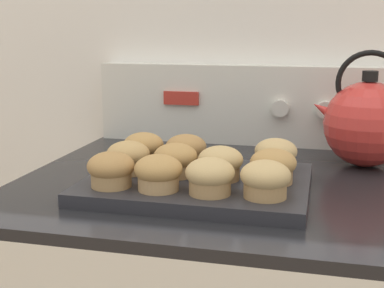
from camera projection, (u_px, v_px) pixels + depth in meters
wall_back at (258, 8)px, 1.25m from camera, size 8.00×0.05×2.40m
control_panel at (253, 105)px, 1.24m from camera, size 0.73×0.07×0.18m
muffin_pan at (198, 184)px, 0.90m from camera, size 0.37×0.29×0.02m
muffin_r0_c0 at (111, 170)px, 0.84m from camera, size 0.07×0.07×0.06m
muffin_r0_c1 at (158, 173)px, 0.82m from camera, size 0.07×0.07×0.06m
muffin_r0_c2 at (213, 177)px, 0.80m from camera, size 0.07×0.07×0.06m
muffin_r0_c3 at (265, 179)px, 0.79m from camera, size 0.07×0.07×0.06m
muffin_r1_c0 at (128, 157)px, 0.92m from camera, size 0.07×0.07×0.06m
muffin_r1_c1 at (175, 160)px, 0.90m from camera, size 0.07×0.07×0.06m
muffin_r1_c2 at (222, 163)px, 0.88m from camera, size 0.07×0.07×0.06m
muffin_r1_c3 at (273, 166)px, 0.86m from camera, size 0.07×0.07×0.06m
muffin_r2_c0 at (144, 148)px, 1.00m from camera, size 0.07×0.07×0.06m
muffin_r2_c1 at (186, 150)px, 0.98m from camera, size 0.07×0.07×0.06m
muffin_r2_c3 at (276, 154)px, 0.94m from camera, size 0.07×0.07×0.06m
tea_kettle at (366, 122)px, 1.04m from camera, size 0.20×0.17×0.23m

